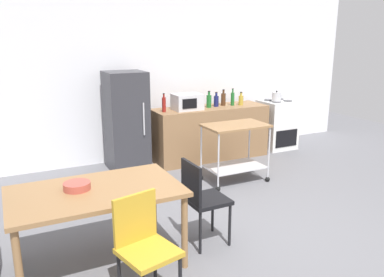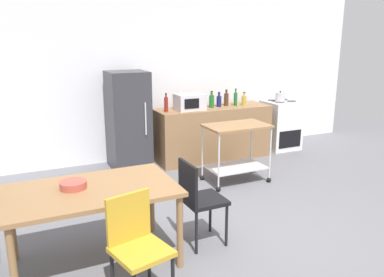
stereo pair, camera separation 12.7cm
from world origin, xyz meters
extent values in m
plane|color=slate|center=(0.00, 0.00, 0.00)|extent=(12.00, 12.00, 0.00)
cube|color=white|center=(0.00, 3.20, 1.45)|extent=(8.40, 0.12, 2.90)
cube|color=olive|center=(0.90, 2.60, 0.45)|extent=(2.00, 0.64, 0.90)
cube|color=olive|center=(-1.62, 0.15, 0.73)|extent=(1.50, 0.90, 0.04)
cylinder|color=olive|center=(-2.31, -0.24, 0.35)|extent=(0.06, 0.06, 0.71)
cylinder|color=olive|center=(-0.93, -0.24, 0.35)|extent=(0.06, 0.06, 0.71)
cylinder|color=olive|center=(-2.31, 0.54, 0.35)|extent=(0.06, 0.06, 0.71)
cylinder|color=olive|center=(-0.93, 0.54, 0.35)|extent=(0.06, 0.06, 0.71)
cube|color=black|center=(-0.53, 0.08, 0.47)|extent=(0.41, 0.41, 0.04)
cube|color=black|center=(-0.71, 0.07, 0.69)|extent=(0.04, 0.38, 0.40)
cylinder|color=black|center=(-0.36, -0.09, 0.23)|extent=(0.03, 0.03, 0.45)
cylinder|color=black|center=(-0.37, 0.25, 0.23)|extent=(0.03, 0.03, 0.45)
cylinder|color=black|center=(-0.70, -0.10, 0.23)|extent=(0.03, 0.03, 0.45)
cylinder|color=black|center=(-0.71, 0.24, 0.23)|extent=(0.03, 0.03, 0.45)
cube|color=gold|center=(-1.40, -0.60, 0.47)|extent=(0.48, 0.48, 0.04)
cube|color=gold|center=(-1.45, -0.43, 0.69)|extent=(0.38, 0.12, 0.40)
cylinder|color=black|center=(-1.28, -0.39, 0.23)|extent=(0.03, 0.03, 0.45)
cube|color=white|center=(2.35, 2.62, 0.45)|extent=(0.60, 0.60, 0.90)
cube|color=black|center=(2.35, 2.32, 0.25)|extent=(0.48, 0.01, 0.32)
cylinder|color=#47474C|center=(2.22, 2.50, 0.91)|extent=(0.16, 0.16, 0.02)
cylinder|color=#47474C|center=(2.48, 2.50, 0.91)|extent=(0.16, 0.16, 0.02)
cylinder|color=#47474C|center=(2.22, 2.74, 0.91)|extent=(0.16, 0.16, 0.02)
cylinder|color=#47474C|center=(2.48, 2.74, 0.91)|extent=(0.16, 0.16, 0.02)
cube|color=#333338|center=(-0.55, 2.70, 0.78)|extent=(0.60, 0.60, 1.55)
cylinder|color=silver|center=(-0.37, 2.39, 0.85)|extent=(0.02, 0.02, 0.50)
cube|color=olive|center=(0.68, 1.45, 0.83)|extent=(0.90, 0.56, 0.03)
cube|color=silver|center=(0.68, 1.45, 0.22)|extent=(0.83, 0.52, 0.02)
cylinder|color=silver|center=(0.26, 1.20, 0.45)|extent=(0.02, 0.02, 0.76)
sphere|color=black|center=(0.26, 1.20, 0.04)|extent=(0.07, 0.07, 0.07)
cylinder|color=silver|center=(1.10, 1.20, 0.45)|extent=(0.02, 0.02, 0.76)
sphere|color=black|center=(1.10, 1.20, 0.04)|extent=(0.07, 0.07, 0.07)
cylinder|color=silver|center=(0.26, 1.70, 0.45)|extent=(0.02, 0.02, 0.76)
sphere|color=black|center=(0.26, 1.70, 0.04)|extent=(0.07, 0.07, 0.07)
cylinder|color=silver|center=(1.10, 1.70, 0.45)|extent=(0.02, 0.02, 0.76)
sphere|color=black|center=(1.10, 1.70, 0.04)|extent=(0.07, 0.07, 0.07)
cylinder|color=maroon|center=(0.03, 2.55, 1.02)|extent=(0.06, 0.06, 0.23)
cylinder|color=maroon|center=(0.03, 2.55, 1.16)|extent=(0.03, 0.03, 0.05)
cylinder|color=black|center=(0.03, 2.55, 1.19)|extent=(0.03, 0.03, 0.01)
cube|color=silver|center=(0.44, 2.56, 1.03)|extent=(0.46, 0.34, 0.26)
cube|color=black|center=(0.40, 2.38, 1.03)|extent=(0.25, 0.01, 0.16)
cylinder|color=#1E6628|center=(0.86, 2.58, 1.00)|extent=(0.08, 0.08, 0.21)
cylinder|color=#1E6628|center=(0.86, 2.58, 1.14)|extent=(0.04, 0.04, 0.06)
cylinder|color=black|center=(0.86, 2.58, 1.17)|extent=(0.04, 0.04, 0.01)
cylinder|color=navy|center=(1.02, 2.61, 0.99)|extent=(0.08, 0.08, 0.18)
cylinder|color=navy|center=(1.02, 2.61, 1.11)|extent=(0.04, 0.04, 0.06)
cylinder|color=black|center=(1.02, 2.61, 1.14)|extent=(0.04, 0.04, 0.01)
cylinder|color=#4C2D19|center=(1.18, 2.64, 1.01)|extent=(0.08, 0.08, 0.21)
cylinder|color=#4C2D19|center=(1.18, 2.64, 1.14)|extent=(0.04, 0.04, 0.06)
cylinder|color=black|center=(1.18, 2.64, 1.17)|extent=(0.04, 0.04, 0.01)
cylinder|color=#1E6628|center=(1.33, 2.58, 1.01)|extent=(0.06, 0.06, 0.22)
cylinder|color=#1E6628|center=(1.33, 2.58, 1.15)|extent=(0.03, 0.03, 0.06)
cylinder|color=black|center=(1.33, 2.58, 1.19)|extent=(0.03, 0.03, 0.01)
cylinder|color=gold|center=(1.48, 2.55, 0.98)|extent=(0.08, 0.08, 0.16)
cylinder|color=gold|center=(1.48, 2.55, 1.09)|extent=(0.04, 0.04, 0.06)
cylinder|color=black|center=(1.48, 2.55, 1.12)|extent=(0.04, 0.04, 0.01)
cylinder|color=#B24C3F|center=(-1.77, 0.23, 0.78)|extent=(0.24, 0.24, 0.07)
cylinder|color=silver|center=(2.23, 2.52, 1.00)|extent=(0.17, 0.17, 0.16)
sphere|color=black|center=(2.23, 2.52, 1.09)|extent=(0.03, 0.03, 0.03)
cylinder|color=silver|center=(2.34, 2.52, 1.02)|extent=(0.08, 0.02, 0.07)
camera|label=1|loc=(-2.29, -3.14, 2.07)|focal=36.60mm
camera|label=2|loc=(-2.18, -3.19, 2.07)|focal=36.60mm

